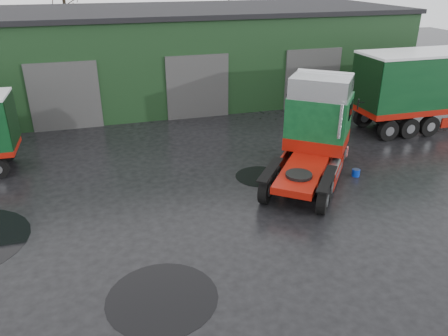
{
  "coord_description": "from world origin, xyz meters",
  "views": [
    {
      "loc": [
        -4.12,
        -12.63,
        8.84
      ],
      "look_at": [
        0.29,
        2.3,
        1.7
      ],
      "focal_mm": 35.0,
      "sensor_mm": 36.0,
      "label": 1
    }
  ],
  "objects_px": {
    "warehouse": "(179,52)",
    "hero_tractor": "(310,135)",
    "tree_back_a": "(67,19)",
    "wash_bucket": "(356,173)",
    "tree_back_b": "(239,25)"
  },
  "relations": [
    {
      "from": "wash_bucket",
      "to": "tree_back_b",
      "type": "distance_m",
      "value": 27.14
    },
    {
      "from": "hero_tractor",
      "to": "tree_back_a",
      "type": "xyz_separation_m",
      "value": [
        -10.5,
        26.61,
        2.5
      ]
    },
    {
      "from": "hero_tractor",
      "to": "tree_back_b",
      "type": "height_order",
      "value": "tree_back_b"
    },
    {
      "from": "warehouse",
      "to": "hero_tractor",
      "type": "xyz_separation_m",
      "value": [
        2.5,
        -16.61,
        -0.91
      ]
    },
    {
      "from": "hero_tractor",
      "to": "warehouse",
      "type": "bearing_deg",
      "value": 136.73
    },
    {
      "from": "hero_tractor",
      "to": "tree_back_b",
      "type": "xyz_separation_m",
      "value": [
        5.5,
        26.61,
        1.5
      ]
    },
    {
      "from": "tree_back_b",
      "to": "warehouse",
      "type": "bearing_deg",
      "value": -128.66
    },
    {
      "from": "warehouse",
      "to": "tree_back_a",
      "type": "bearing_deg",
      "value": 128.66
    },
    {
      "from": "hero_tractor",
      "to": "tree_back_a",
      "type": "relative_size",
      "value": 0.76
    },
    {
      "from": "hero_tractor",
      "to": "wash_bucket",
      "type": "xyz_separation_m",
      "value": [
        2.49,
        -0.12,
        -2.08
      ]
    },
    {
      "from": "wash_bucket",
      "to": "tree_back_a",
      "type": "height_order",
      "value": "tree_back_a"
    },
    {
      "from": "wash_bucket",
      "to": "tree_back_b",
      "type": "xyz_separation_m",
      "value": [
        3.01,
        26.74,
        3.58
      ]
    },
    {
      "from": "warehouse",
      "to": "hero_tractor",
      "type": "distance_m",
      "value": 16.82
    },
    {
      "from": "warehouse",
      "to": "tree_back_b",
      "type": "bearing_deg",
      "value": 51.34
    },
    {
      "from": "tree_back_a",
      "to": "tree_back_b",
      "type": "relative_size",
      "value": 1.27
    }
  ]
}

